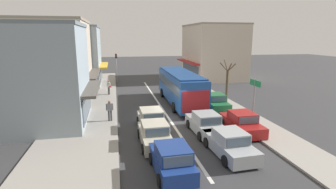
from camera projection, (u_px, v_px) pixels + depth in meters
name	position (u px, v px, depth m)	size (l,w,h in m)	color
ground_plane	(169.00, 119.00, 21.62)	(140.00, 140.00, 0.00)	#353538
lane_centre_line	(161.00, 106.00, 25.45)	(0.20, 28.00, 0.01)	silver
sidewalk_left	(90.00, 104.00, 26.03)	(5.20, 44.00, 0.14)	gray
kerb_right	(213.00, 98.00, 28.55)	(2.80, 44.00, 0.12)	gray
shopfront_corner_near	(33.00, 76.00, 19.27)	(8.46, 7.18, 7.61)	#84939E
shopfront_mid_block	(56.00, 61.00, 27.14)	(7.50, 9.18, 8.34)	#B2A38E
shopfront_far_end	(70.00, 56.00, 35.61)	(9.04, 8.10, 8.06)	#84939E
building_right_far	(213.00, 52.00, 42.39)	(8.68, 10.85, 8.57)	beige
city_bus	(180.00, 85.00, 26.02)	(2.82, 10.88, 3.23)	#1E4C99
sedan_queue_far_back	(206.00, 124.00, 18.27)	(1.98, 4.25, 1.47)	#9EA3A8
hatchback_adjacent_lane_trail	(151.00, 119.00, 19.11)	(1.88, 3.73, 1.54)	#B7B29E
sedan_adjacent_lane_lead	(155.00, 135.00, 16.31)	(1.92, 4.21, 1.47)	#B7B29E
sedan_behind_bus_near	(229.00, 144.00, 14.88)	(2.05, 4.28, 1.47)	#9EA3A8
hatchback_behind_bus_mid	(172.00, 160.00, 12.82)	(1.91, 3.75, 1.54)	navy
parked_sedan_kerb_front	(241.00, 123.00, 18.50)	(1.93, 4.22, 1.47)	maroon
parked_sedan_kerb_second	(215.00, 102.00, 24.39)	(2.02, 4.26, 1.47)	#1E6638
parked_sedan_kerb_third	(197.00, 90.00, 29.72)	(1.92, 4.21, 1.47)	maroon
parked_hatchback_kerb_rear	(182.00, 82.00, 35.03)	(1.86, 3.73, 1.54)	silver
traffic_light_downstreet	(116.00, 63.00, 38.57)	(0.33, 0.24, 4.20)	gray
directional_road_sign	(255.00, 91.00, 19.37)	(0.10, 1.40, 3.60)	gray
street_tree_right	(227.00, 84.00, 25.43)	(1.66, 1.77, 4.42)	brown
pedestrian_with_handbag_near	(109.00, 86.00, 29.94)	(0.48, 0.62, 1.63)	#4C4742
pedestrian_browsing_midblock	(110.00, 109.00, 20.46)	(0.57, 0.25, 1.63)	#333338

